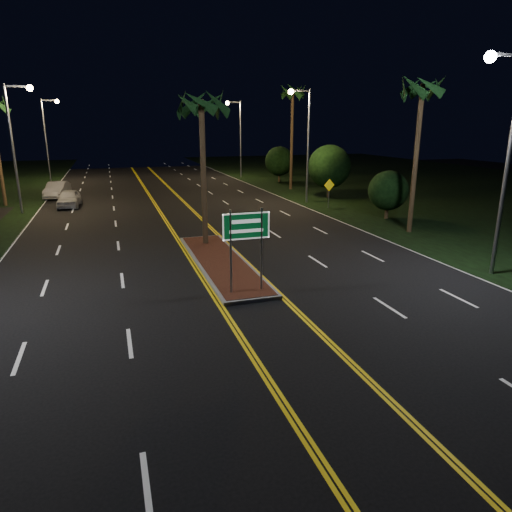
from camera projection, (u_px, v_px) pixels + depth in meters
name	position (u px, v px, depth m)	size (l,w,h in m)	color
ground	(271.00, 324.00, 14.98)	(120.00, 120.00, 0.00)	black
grass_right	(465.00, 188.00, 46.66)	(40.00, 110.00, 0.01)	black
median_island	(221.00, 262.00, 21.36)	(2.25, 10.25, 0.17)	gray
highway_sign	(246.00, 234.00, 16.87)	(1.80, 0.08, 3.20)	gray
streetlight_left_mid	(17.00, 134.00, 32.26)	(1.91, 0.44, 9.00)	gray
streetlight_left_far	(48.00, 131.00, 50.55)	(1.91, 0.44, 9.00)	gray
streetlight_right_near	(504.00, 141.00, 18.36)	(1.91, 0.44, 9.00)	gray
streetlight_right_mid	(304.00, 133.00, 36.66)	(1.91, 0.44, 9.00)	gray
streetlight_right_far	(237.00, 130.00, 54.95)	(1.91, 0.44, 9.00)	gray
palm_median	(201.00, 104.00, 22.57)	(2.40, 2.40, 8.30)	#382819
palm_right_near	(423.00, 89.00, 25.52)	(2.40, 2.40, 9.30)	#382819
palm_right_far	(293.00, 94.00, 43.65)	(2.40, 2.40, 10.30)	#382819
shrub_near	(388.00, 191.00, 31.21)	(2.70, 2.70, 3.30)	#382819
shrub_mid	(329.00, 167.00, 40.29)	(3.78, 3.78, 4.62)	#382819
shrub_far	(279.00, 161.00, 51.32)	(3.24, 3.24, 3.96)	#382819
car_near	(69.00, 197.00, 36.09)	(2.02, 4.71, 1.57)	silver
car_far	(57.00, 189.00, 40.51)	(2.12, 4.96, 1.65)	#AEAFB8
warning_sign	(329.00, 189.00, 35.40)	(0.94, 0.20, 2.26)	gray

